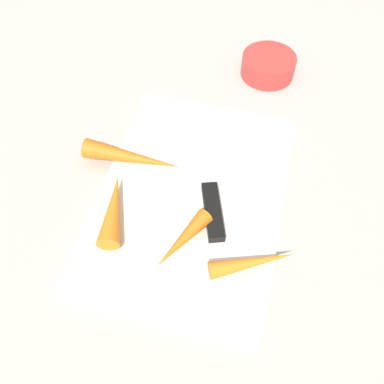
% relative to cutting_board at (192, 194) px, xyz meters
% --- Properties ---
extents(ground_plane, '(1.40, 1.40, 0.00)m').
position_rel_cutting_board_xyz_m(ground_plane, '(0.00, 0.00, -0.01)').
color(ground_plane, '#ADA8A0').
extents(cutting_board, '(0.36, 0.26, 0.01)m').
position_rel_cutting_board_xyz_m(cutting_board, '(0.00, 0.00, 0.00)').
color(cutting_board, silver).
rests_on(cutting_board, ground_plane).
extents(knife, '(0.19, 0.09, 0.01)m').
position_rel_cutting_board_xyz_m(knife, '(0.02, 0.03, 0.01)').
color(knife, '#B7B7BC').
rests_on(knife, cutting_board).
extents(carrot_shortest, '(0.10, 0.06, 0.02)m').
position_rel_cutting_board_xyz_m(carrot_shortest, '(0.08, 0.01, 0.02)').
color(carrot_shortest, orange).
rests_on(carrot_shortest, cutting_board).
extents(carrot_long, '(0.07, 0.11, 0.02)m').
position_rel_cutting_board_xyz_m(carrot_long, '(0.09, 0.10, 0.02)').
color(carrot_long, orange).
rests_on(carrot_long, cutting_board).
extents(carrot_short, '(0.11, 0.06, 0.03)m').
position_rel_cutting_board_xyz_m(carrot_short, '(0.06, -0.09, 0.02)').
color(carrot_short, orange).
rests_on(carrot_short, cutting_board).
extents(carrot_longest, '(0.03, 0.15, 0.03)m').
position_rel_cutting_board_xyz_m(carrot_longest, '(-0.03, -0.10, 0.02)').
color(carrot_longest, orange).
rests_on(carrot_longest, cutting_board).
extents(small_bowl, '(0.10, 0.10, 0.04)m').
position_rel_cutting_board_xyz_m(small_bowl, '(-0.30, 0.06, 0.01)').
color(small_bowl, red).
rests_on(small_bowl, ground_plane).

